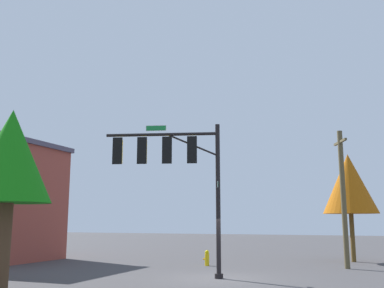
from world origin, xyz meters
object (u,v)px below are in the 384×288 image
fire_hydrant (207,258)px  utility_pole (343,195)px  signal_pole_assembly (171,162)px  tree_near (10,158)px  tree_mid (349,184)px

fire_hydrant → utility_pole: bearing=-171.1°
signal_pole_assembly → tree_near: signal_pole_assembly is taller
signal_pole_assembly → tree_mid: (-7.20, -10.72, -0.35)m
utility_pole → tree_mid: bearing=-93.1°
tree_near → fire_hydrant: bearing=-97.0°
signal_pole_assembly → fire_hydrant: bearing=-87.6°
signal_pole_assembly → utility_pole: size_ratio=0.93×
signal_pole_assembly → utility_pole: 9.64m
fire_hydrant → tree_mid: (-7.42, -5.30, 4.24)m
fire_hydrant → tree_mid: tree_mid is taller
fire_hydrant → signal_pole_assembly: bearing=92.4°
utility_pole → fire_hydrant: 8.00m
fire_hydrant → tree_near: bearing=83.0°
tree_near → tree_mid: (-9.03, -18.45, 0.38)m
utility_pole → fire_hydrant: (7.19, 1.12, -3.32)m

